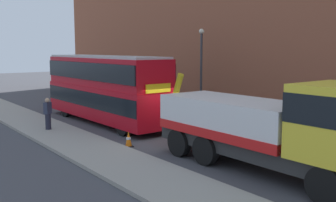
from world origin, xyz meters
name	(u,v)px	position (x,y,z in m)	size (l,w,h in m)	color
ground_plane	(176,141)	(0.00, 0.00, 0.00)	(120.00, 120.00, 0.00)	#424247
near_kerb	(99,153)	(0.00, -4.20, 0.07)	(60.00, 2.80, 0.15)	gray
recovery_tow_truck	(271,126)	(5.96, -0.45, 1.76)	(10.16, 2.75, 3.67)	#2D2D2D
double_decker_bus	(104,86)	(-6.48, -0.46, 2.23)	(11.07, 2.68, 4.06)	#B70C19
pedestrian_onlooker	(48,114)	(-5.81, -4.24, 0.99)	(0.44, 0.48, 1.71)	#232333
traffic_cone_near_bus	(129,139)	(-0.45, -2.46, 0.34)	(0.36, 0.36, 0.72)	orange
street_lamp	(201,63)	(-5.58, 6.61, 3.47)	(0.36, 0.36, 5.83)	#38383D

